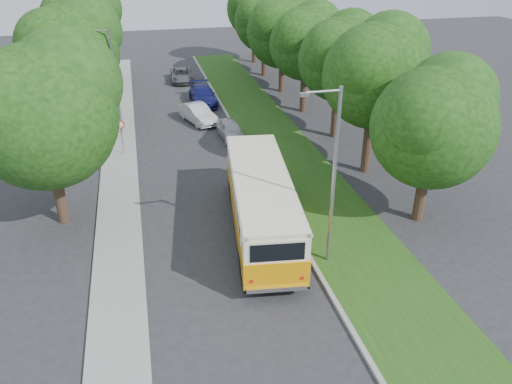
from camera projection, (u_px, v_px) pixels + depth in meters
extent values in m
plane|color=#2B2B2D|center=(223.00, 244.00, 23.61)|extent=(120.00, 120.00, 0.00)
cube|color=gray|center=(269.00, 188.00, 28.63)|extent=(0.20, 70.00, 0.15)
cube|color=#244813|center=(308.00, 184.00, 29.12)|extent=(4.50, 70.00, 0.13)
cube|color=gray|center=(119.00, 205.00, 26.90)|extent=(2.20, 70.00, 0.12)
cylinder|color=#332319|center=(422.00, 190.00, 24.94)|extent=(0.56, 0.56, 3.35)
sphere|color=#11380C|center=(432.00, 128.00, 23.42)|extent=(5.85, 5.85, 5.85)
sphere|color=#11380C|center=(449.00, 99.00, 23.59)|extent=(4.38, 4.38, 4.38)
sphere|color=#11380C|center=(426.00, 120.00, 22.27)|extent=(4.09, 4.09, 4.09)
cylinder|color=#332319|center=(368.00, 139.00, 29.86)|extent=(0.56, 0.56, 4.26)
sphere|color=#11380C|center=(375.00, 76.00, 28.11)|extent=(5.98, 5.98, 5.98)
sphere|color=#11380C|center=(390.00, 52.00, 28.29)|extent=(4.49, 4.49, 4.49)
sphere|color=#11380C|center=(367.00, 67.00, 26.93)|extent=(4.19, 4.19, 4.19)
cylinder|color=#332319|center=(336.00, 110.00, 35.17)|extent=(0.56, 0.56, 3.95)
sphere|color=#11380C|center=(340.00, 60.00, 33.54)|extent=(5.61, 5.61, 5.61)
sphere|color=#11380C|center=(351.00, 40.00, 33.71)|extent=(4.21, 4.21, 4.21)
sphere|color=#11380C|center=(332.00, 52.00, 32.44)|extent=(3.92, 3.92, 3.92)
cylinder|color=#332319|center=(304.00, 88.00, 40.28)|extent=(0.56, 0.56, 3.86)
sphere|color=#11380C|center=(306.00, 44.00, 38.67)|extent=(5.64, 5.64, 5.64)
sphere|color=#11380C|center=(316.00, 27.00, 38.84)|extent=(4.23, 4.23, 4.23)
sphere|color=#11380C|center=(298.00, 37.00, 37.56)|extent=(3.95, 3.95, 3.95)
cylinder|color=#332319|center=(282.00, 72.00, 45.50)|extent=(0.56, 0.56, 3.58)
sphere|color=#11380C|center=(283.00, 32.00, 43.86)|extent=(6.36, 6.36, 6.36)
sphere|color=#11380C|center=(293.00, 15.00, 44.05)|extent=(4.77, 4.77, 4.77)
sphere|color=#11380C|center=(275.00, 24.00, 42.61)|extent=(4.45, 4.45, 4.45)
cylinder|color=#332319|center=(264.00, 57.00, 50.62)|extent=(0.56, 0.56, 3.68)
sphere|color=#11380C|center=(264.00, 22.00, 49.01)|extent=(5.91, 5.91, 5.91)
sphere|color=#11380C|center=(273.00, 8.00, 49.19)|extent=(4.43, 4.43, 4.43)
sphere|color=#11380C|center=(258.00, 15.00, 47.85)|extent=(4.14, 4.14, 4.14)
cylinder|color=#332319|center=(254.00, 44.00, 55.79)|extent=(0.56, 0.56, 4.05)
sphere|color=#11380C|center=(254.00, 9.00, 54.09)|extent=(5.97, 5.97, 5.97)
sphere|color=#11380C|center=(248.00, 3.00, 52.92)|extent=(4.18, 4.18, 4.18)
cylinder|color=#332319|center=(58.00, 189.00, 24.66)|extent=(0.56, 0.56, 3.68)
sphere|color=#11380C|center=(43.00, 117.00, 22.94)|extent=(6.80, 6.80, 6.80)
sphere|color=#11380C|center=(67.00, 83.00, 23.15)|extent=(5.10, 5.10, 5.10)
sphere|color=#11380C|center=(12.00, 107.00, 21.61)|extent=(4.76, 4.76, 4.76)
cylinder|color=#332319|center=(79.00, 105.00, 36.73)|extent=(0.56, 0.56, 3.68)
sphere|color=#11380C|center=(70.00, 53.00, 35.01)|extent=(6.80, 6.80, 6.80)
sphere|color=#11380C|center=(85.00, 31.00, 35.21)|extent=(5.10, 5.10, 5.10)
sphere|color=#11380C|center=(51.00, 44.00, 33.67)|extent=(4.76, 4.76, 4.76)
cylinder|color=#332319|center=(88.00, 67.00, 47.07)|extent=(0.56, 0.56, 3.68)
sphere|color=#11380C|center=(82.00, 26.00, 45.35)|extent=(6.80, 6.80, 6.80)
sphere|color=#11380C|center=(94.00, 9.00, 45.56)|extent=(5.10, 5.10, 5.10)
sphere|color=#11380C|center=(68.00, 18.00, 44.02)|extent=(4.76, 4.76, 4.76)
cylinder|color=gray|center=(334.00, 182.00, 20.50)|extent=(0.16, 0.16, 8.00)
cylinder|color=gray|center=(323.00, 91.00, 18.57)|extent=(1.40, 0.10, 0.10)
cube|color=gray|center=(304.00, 95.00, 18.45)|extent=(0.35, 0.16, 0.14)
cylinder|color=gray|center=(116.00, 84.00, 34.72)|extent=(0.16, 0.16, 7.50)
cylinder|color=gray|center=(98.00, 31.00, 32.91)|extent=(1.40, 0.10, 0.10)
cube|color=gray|center=(86.00, 32.00, 32.79)|extent=(0.35, 0.16, 0.14)
cylinder|color=gray|center=(122.00, 137.00, 32.45)|extent=(0.06, 0.06, 2.50)
cone|color=red|center=(120.00, 125.00, 32.00)|extent=(0.56, 0.02, 0.56)
cone|color=white|center=(120.00, 125.00, 31.98)|extent=(0.40, 0.02, 0.40)
imported|color=silver|center=(231.00, 130.00, 35.42)|extent=(1.75, 3.82, 1.27)
imported|color=silver|center=(198.00, 114.00, 38.43)|extent=(2.79, 4.49, 1.40)
imported|color=navy|center=(203.00, 95.00, 42.66)|extent=(2.08, 5.06, 1.46)
imported|color=#595C60|center=(182.00, 75.00, 49.07)|extent=(2.30, 4.61, 1.25)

